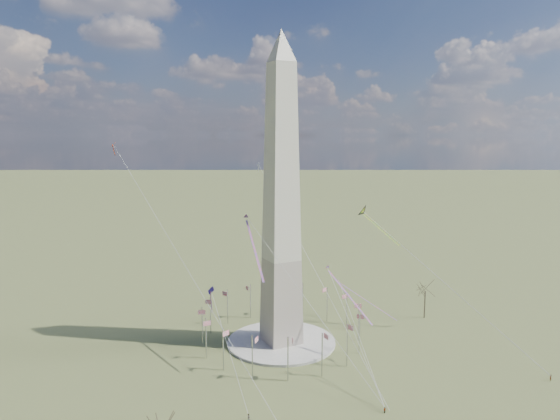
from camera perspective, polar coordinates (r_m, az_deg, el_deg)
name	(u,v)px	position (r m, az deg, el deg)	size (l,w,h in m)	color
ground	(281,343)	(172.18, 0.14, -14.94)	(2000.00, 2000.00, 0.00)	#4D552A
plaza	(281,342)	(172.02, 0.14, -14.82)	(36.00, 36.00, 0.80)	#B9B4AA
washington_monument	(281,201)	(159.28, 0.15, 1.09)	(15.56, 15.56, 100.00)	#AC9F90
flagpole_ring	(281,322)	(169.41, 0.15, -12.69)	(54.40, 54.40, 13.00)	#B5B8BC
tree_near	(425,289)	(197.74, 16.28, -8.68)	(9.00, 9.00, 15.75)	#46382A
person_east	(551,378)	(166.72, 28.53, -16.49)	(0.68, 0.45, 1.87)	gray
person_west	(248,417)	(131.20, -3.63, -22.55)	(0.86, 0.67, 1.77)	gray
person_centre	(385,410)	(136.37, 11.88, -21.47)	(0.94, 0.39, 1.61)	gray
kite_delta_black	(365,214)	(191.05, 9.72, -0.40)	(11.62, 16.84, 14.10)	black
kite_diamond_purple	(211,293)	(165.20, -7.89, -9.42)	(1.79, 2.89, 9.13)	navy
kite_streamer_left	(342,287)	(162.01, 7.14, -8.74)	(4.86, 20.92, 14.44)	#F54E26
kite_streamer_mid	(252,238)	(151.96, -3.27, -3.18)	(5.71, 23.27, 16.10)	#F54E26
kite_streamer_right	(359,295)	(185.62, 9.00, -9.55)	(18.24, 13.98, 14.93)	#F54E26
kite_small_red	(113,146)	(175.04, -18.50, 6.97)	(1.53, 2.18, 4.54)	red
kite_small_white	(258,165)	(200.49, -2.49, 5.14)	(1.13, 1.76, 3.90)	silver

